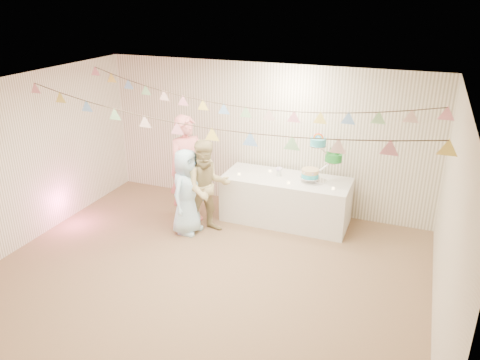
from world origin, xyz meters
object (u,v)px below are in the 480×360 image
at_px(person_adult_a, 188,170).
at_px(person_adult_b, 207,187).
at_px(table, 286,200).
at_px(person_child, 187,192).
at_px(cake_stand, 321,162).

xyz_separation_m(person_adult_a, person_adult_b, (0.46, -0.24, -0.14)).
bearing_deg(table, person_child, -145.24).
distance_m(table, person_child, 1.71).
height_order(table, person_child, person_child).
relative_size(cake_stand, person_adult_a, 0.41).
bearing_deg(table, person_adult_b, -142.22).
bearing_deg(person_adult_b, table, -2.61).
height_order(cake_stand, person_adult_b, person_adult_b).
relative_size(cake_stand, person_child, 0.54).
distance_m(person_adult_b, person_child, 0.34).
bearing_deg(person_child, person_adult_b, -61.02).
bearing_deg(person_child, cake_stand, -55.69).
bearing_deg(person_adult_a, person_adult_b, -83.16).
relative_size(table, person_child, 1.48).
xyz_separation_m(person_adult_b, person_child, (-0.31, -0.12, -0.07)).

